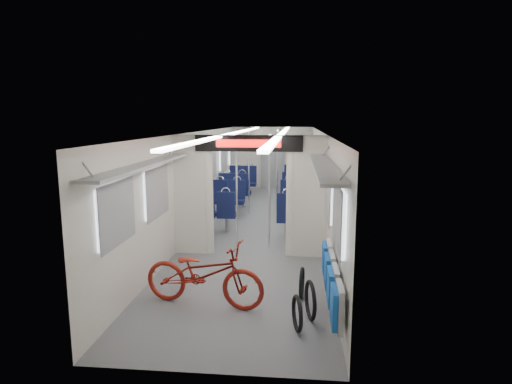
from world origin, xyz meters
TOP-DOWN VIEW (x-y plane):
  - carriage at (0.00, -0.27)m, footprint 12.00×12.02m
  - bicycle at (-0.38, -4.37)m, footprint 1.84×0.93m
  - flip_bench at (1.35, -4.70)m, footprint 0.12×2.08m
  - bike_hoop_a at (0.92, -5.01)m, footprint 0.15×0.47m
  - bike_hoop_b at (1.10, -4.67)m, footprint 0.15×0.53m
  - bike_hoop_c at (0.99, -3.99)m, footprint 0.09×0.46m
  - seat_bay_near_left at (-0.93, 0.40)m, footprint 0.89×1.98m
  - seat_bay_near_right at (0.93, 0.16)m, footprint 0.93×2.15m
  - seat_bay_far_left at (-0.93, 3.43)m, footprint 0.93×2.17m
  - seat_bay_far_right at (0.93, 3.80)m, footprint 0.94×2.22m
  - stanchion_near_left at (-0.29, -1.61)m, footprint 0.04×0.04m
  - stanchion_near_right at (0.35, -1.52)m, footprint 0.04×0.04m
  - stanchion_far_left at (-0.40, 1.51)m, footprint 0.04×0.04m
  - stanchion_far_right at (0.35, 1.93)m, footprint 0.05×0.05m

SIDE VIEW (x-z plane):
  - bike_hoop_c at x=0.99m, z-range -0.03..0.44m
  - bike_hoop_a at x=0.92m, z-range -0.03..0.44m
  - bike_hoop_b at x=1.10m, z-range -0.03..0.51m
  - bicycle at x=-0.38m, z-range 0.00..0.92m
  - seat_bay_near_left at x=-0.93m, z-range 0.00..1.07m
  - seat_bay_near_right at x=0.93m, z-range -0.01..1.11m
  - seat_bay_far_left at x=-0.93m, z-range -0.01..1.12m
  - seat_bay_far_right at x=0.93m, z-range -0.01..1.13m
  - flip_bench at x=1.35m, z-range 0.34..0.82m
  - stanchion_near_left at x=-0.29m, z-range 0.00..2.30m
  - stanchion_near_right at x=0.35m, z-range 0.00..2.30m
  - stanchion_far_left at x=-0.40m, z-range 0.00..2.30m
  - stanchion_far_right at x=0.35m, z-range 0.00..2.30m
  - carriage at x=0.00m, z-range 0.35..2.66m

